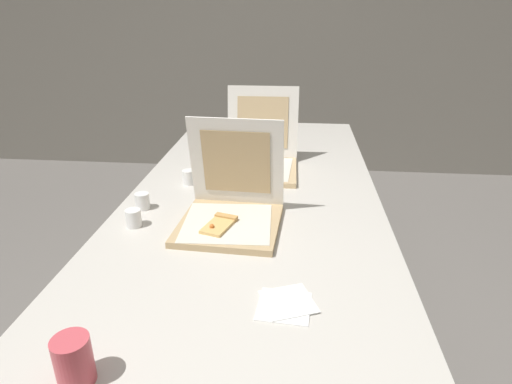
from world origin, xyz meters
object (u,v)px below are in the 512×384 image
cup_printed_front (74,361)px  napkin_pile (286,304)px  pizza_box_middle (260,159)px  cup_white_far (212,152)px  table (255,199)px  cup_white_near_center (142,201)px  pizza_box_front (231,210)px  cup_white_near_left (133,218)px  cup_white_mid (189,177)px

cup_printed_front → napkin_pile: size_ratio=0.63×
pizza_box_middle → cup_white_far: (-0.24, 0.14, -0.02)m
table → napkin_pile: bearing=-78.4°
cup_white_near_center → cup_white_far: 0.61m
pizza_box_front → napkin_pile: pizza_box_front is taller
table → cup_white_far: bearing=123.6°
table → napkin_pile: size_ratio=13.34×
napkin_pile → cup_white_near_center: bearing=136.9°
pizza_box_middle → cup_printed_front: (-0.26, -1.23, 0.00)m
cup_white_far → cup_white_near_left: same height
pizza_box_middle → napkin_pile: 0.97m
pizza_box_front → pizza_box_middle: 0.54m
cup_white_near_center → cup_white_near_left: size_ratio=1.00×
cup_printed_front → table: bearing=75.7°
cup_white_mid → cup_white_near_center: 0.28m
table → cup_white_mid: bearing=173.8°
pizza_box_front → cup_printed_front: pizza_box_front is taller
pizza_box_middle → table: bearing=-90.4°
pizza_box_middle → cup_white_near_center: size_ratio=6.46×
cup_white_near_center → cup_white_near_left: (0.02, -0.14, 0.00)m
cup_white_near_left → cup_printed_front: 0.66m
cup_white_mid → cup_printed_front: 1.04m
pizza_box_middle → cup_white_mid: size_ratio=6.46×
cup_white_mid → cup_printed_front: cup_printed_front is taller
cup_white_mid → pizza_box_front: bearing=-56.1°
pizza_box_front → cup_white_near_center: size_ratio=5.81×
pizza_box_middle → cup_white_far: size_ratio=6.46×
cup_white_far → cup_white_mid: bearing=-96.2°
table → cup_white_near_center: size_ratio=36.42×
cup_white_near_left → napkin_pile: size_ratio=0.37×
cup_white_near_center → cup_printed_front: size_ratio=0.58×
pizza_box_front → napkin_pile: 0.47m
cup_white_near_left → cup_white_far: bearing=79.7°
cup_white_near_left → cup_printed_front: cup_printed_front is taller
cup_white_mid → cup_white_near_left: size_ratio=1.00×
pizza_box_front → cup_white_mid: 0.41m
cup_white_near_center → pizza_box_middle: bearing=48.9°
pizza_box_front → cup_white_near_left: bearing=-168.2°
table → cup_white_mid: cup_white_mid is taller
table → cup_white_near_left: 0.52m
cup_white_far → table: bearing=-56.4°
cup_white_near_left → napkin_pile: 0.64m
table → napkin_pile: (0.15, -0.73, 0.05)m
cup_white_mid → napkin_pile: 0.87m
cup_white_near_left → pizza_box_middle: bearing=57.3°
pizza_box_middle → cup_white_near_left: (-0.38, -0.58, -0.02)m
cup_white_mid → cup_white_far: (0.04, 0.34, 0.00)m
cup_white_near_center → cup_white_far: (0.15, 0.59, 0.00)m
table → cup_printed_front: bearing=-104.3°
cup_white_mid → cup_white_near_left: bearing=-103.8°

